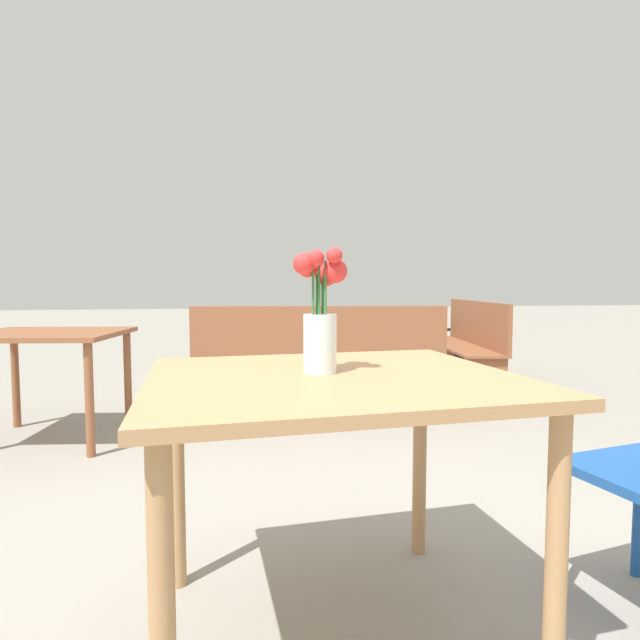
# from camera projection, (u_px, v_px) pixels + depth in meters

# --- Properties ---
(ground_plane) EXTENTS (40.00, 40.00, 0.00)m
(ground_plane) POSITION_uv_depth(u_px,v_px,m) (333.00, 637.00, 1.42)
(ground_plane) COLOR gray
(table_front) EXTENTS (1.04, 0.91, 0.76)m
(table_front) POSITION_uv_depth(u_px,v_px,m) (333.00, 410.00, 1.37)
(table_front) COLOR tan
(table_front) RESTS_ON ground_plane
(flower_vase) EXTENTS (0.15, 0.14, 0.35)m
(flower_vase) POSITION_uv_depth(u_px,v_px,m) (321.00, 318.00, 1.38)
(flower_vase) COLOR silver
(flower_vase) RESTS_ON table_front
(bench_near) EXTENTS (0.59, 1.57, 0.85)m
(bench_near) POSITION_uv_depth(u_px,v_px,m) (466.00, 344.00, 4.60)
(bench_near) COLOR brown
(bench_near) RESTS_ON ground_plane
(bench_middle) EXTENTS (1.84, 0.58, 0.85)m
(bench_middle) POSITION_uv_depth(u_px,v_px,m) (319.00, 358.00, 3.61)
(bench_middle) COLOR brown
(bench_middle) RESTS_ON ground_plane
(table_back) EXTENTS (0.99, 0.88, 0.70)m
(table_back) POSITION_uv_depth(u_px,v_px,m) (47.00, 348.00, 3.17)
(table_back) COLOR brown
(table_back) RESTS_ON ground_plane
(bicycle) EXTENTS (1.35, 0.73, 0.71)m
(bicycle) POSITION_uv_depth(u_px,v_px,m) (447.00, 346.00, 5.52)
(bicycle) COLOR black
(bicycle) RESTS_ON ground_plane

